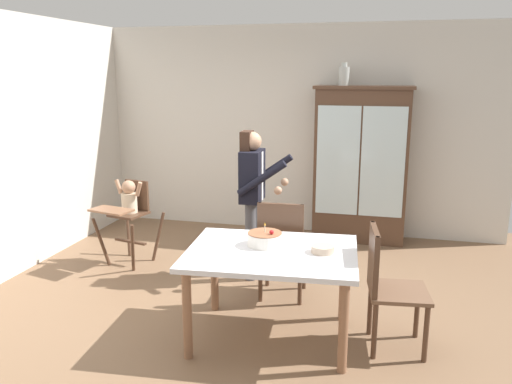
{
  "coord_description": "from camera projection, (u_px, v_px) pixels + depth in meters",
  "views": [
    {
      "loc": [
        1.1,
        -4.05,
        2.1
      ],
      "look_at": [
        -0.09,
        0.7,
        0.95
      ],
      "focal_mm": 35.91,
      "sensor_mm": 36.0,
      "label": 1
    }
  ],
  "objects": [
    {
      "name": "dining_chair_right_end",
      "position": [
        386.0,
        280.0,
        3.89
      ],
      "size": [
        0.49,
        0.49,
        0.96
      ],
      "rotation": [
        0.0,
        0.0,
        1.69
      ],
      "color": "#4C3323",
      "rests_on": "ground_plane"
    },
    {
      "name": "dining_chair_far_side",
      "position": [
        282.0,
        243.0,
        4.73
      ],
      "size": [
        0.46,
        0.46,
        0.96
      ],
      "rotation": [
        0.0,
        0.0,
        3.19
      ],
      "color": "#4C3323",
      "rests_on": "ground_plane"
    },
    {
      "name": "ground_plane",
      "position": [
        247.0,
        313.0,
        4.56
      ],
      "size": [
        6.24,
        6.24,
        0.0
      ],
      "primitive_type": "plane",
      "color": "brown"
    },
    {
      "name": "ceramic_vase",
      "position": [
        344.0,
        75.0,
        6.19
      ],
      "size": [
        0.13,
        0.13,
        0.27
      ],
      "color": "#B2B7B2",
      "rests_on": "china_cabinet"
    },
    {
      "name": "china_cabinet",
      "position": [
        361.0,
        165.0,
        6.38
      ],
      "size": [
        1.19,
        0.48,
        1.94
      ],
      "color": "#4C3323",
      "rests_on": "ground_plane"
    },
    {
      "name": "serving_bowl",
      "position": [
        323.0,
        249.0,
        3.95
      ],
      "size": [
        0.18,
        0.18,
        0.05
      ],
      "primitive_type": "cylinder",
      "color": "#C6AD93",
      "rests_on": "dining_table"
    },
    {
      "name": "high_chair_with_toddler",
      "position": [
        129.0,
        207.0,
        5.64
      ],
      "size": [
        0.69,
        0.77,
        0.95
      ],
      "rotation": [
        0.0,
        0.0,
        -0.22
      ],
      "color": "#4C3323",
      "rests_on": "ground_plane"
    },
    {
      "name": "birthday_cake",
      "position": [
        265.0,
        239.0,
        4.1
      ],
      "size": [
        0.28,
        0.28,
        0.19
      ],
      "color": "white",
      "rests_on": "dining_table"
    },
    {
      "name": "adult_person",
      "position": [
        253.0,
        187.0,
        5.18
      ],
      "size": [
        0.5,
        0.49,
        1.53
      ],
      "rotation": [
        0.0,
        0.0,
        1.6
      ],
      "color": "#47474C",
      "rests_on": "ground_plane"
    },
    {
      "name": "dining_table",
      "position": [
        271.0,
        262.0,
        4.02
      ],
      "size": [
        1.4,
        1.1,
        0.74
      ],
      "color": "silver",
      "rests_on": "ground_plane"
    },
    {
      "name": "wall_back",
      "position": [
        298.0,
        131.0,
        6.74
      ],
      "size": [
        5.32,
        0.06,
        2.7
      ],
      "primitive_type": "cube",
      "color": "beige",
      "rests_on": "ground_plane"
    }
  ]
}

